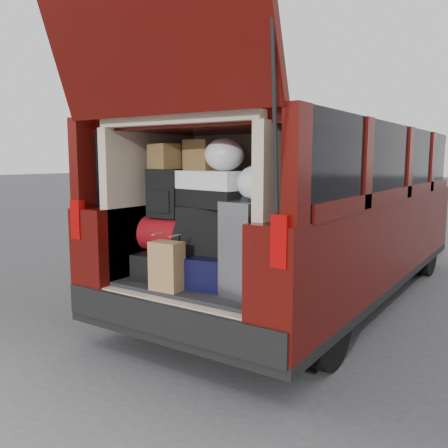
% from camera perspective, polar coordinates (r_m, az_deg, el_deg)
% --- Properties ---
extents(ground, '(80.00, 80.00, 0.00)m').
position_cam_1_polar(ground, '(3.66, -3.44, -15.90)').
color(ground, '#38383A').
rests_on(ground, ground).
extents(minivan, '(1.90, 5.35, 2.77)m').
position_cam_1_polar(minivan, '(4.98, 9.60, 1.24)').
color(minivan, black).
rests_on(minivan, ground).
extents(load_floor, '(1.24, 1.05, 0.55)m').
position_cam_1_polar(load_floor, '(3.77, -0.88, -10.70)').
color(load_floor, black).
rests_on(load_floor, ground).
extents(black_hardshell, '(0.45, 0.56, 0.20)m').
position_cam_1_polar(black_hardshell, '(3.79, -6.85, -4.75)').
color(black_hardshell, black).
rests_on(black_hardshell, load_floor).
extents(navy_hardshell, '(0.51, 0.59, 0.23)m').
position_cam_1_polar(navy_hardshell, '(3.54, -1.45, -5.38)').
color(navy_hardshell, black).
rests_on(navy_hardshell, load_floor).
extents(silver_roller, '(0.34, 0.47, 0.64)m').
position_cam_1_polar(silver_roller, '(3.24, 3.63, -2.88)').
color(silver_roller, silver).
rests_on(silver_roller, load_floor).
extents(kraft_bag, '(0.23, 0.16, 0.35)m').
position_cam_1_polar(kraft_bag, '(3.37, -6.90, -5.05)').
color(kraft_bag, '#A7864B').
rests_on(kraft_bag, load_floor).
extents(red_duffel, '(0.44, 0.31, 0.27)m').
position_cam_1_polar(red_duffel, '(3.74, -6.73, -1.25)').
color(red_duffel, maroon).
rests_on(red_duffel, black_hardshell).
extents(black_soft_case, '(0.51, 0.33, 0.35)m').
position_cam_1_polar(black_soft_case, '(3.52, -1.32, -0.71)').
color(black_soft_case, black).
rests_on(black_soft_case, navy_hardshell).
extents(backpack, '(0.28, 0.19, 0.38)m').
position_cam_1_polar(backpack, '(3.70, -7.05, 3.68)').
color(backpack, black).
rests_on(backpack, red_duffel).
extents(twotone_duffel, '(0.64, 0.41, 0.26)m').
position_cam_1_polar(twotone_duffel, '(3.48, -1.28, 4.24)').
color(twotone_duffel, white).
rests_on(twotone_duffel, black_soft_case).
extents(grocery_sack_lower, '(0.24, 0.21, 0.19)m').
position_cam_1_polar(grocery_sack_lower, '(3.73, -7.21, 8.08)').
color(grocery_sack_lower, brown).
rests_on(grocery_sack_lower, backpack).
extents(grocery_sack_upper, '(0.25, 0.21, 0.23)m').
position_cam_1_polar(grocery_sack_upper, '(3.65, -2.67, 8.29)').
color(grocery_sack_upper, brown).
rests_on(grocery_sack_upper, twotone_duffel).
extents(plastic_bag_center, '(0.32, 0.31, 0.23)m').
position_cam_1_polar(plastic_bag_center, '(3.43, 0.04, 8.34)').
color(plastic_bag_center, silver).
rests_on(plastic_bag_center, twotone_duffel).
extents(plastic_bag_right, '(0.29, 0.27, 0.24)m').
position_cam_1_polar(plastic_bag_right, '(3.15, 4.01, 4.92)').
color(plastic_bag_right, silver).
rests_on(plastic_bag_right, silver_roller).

